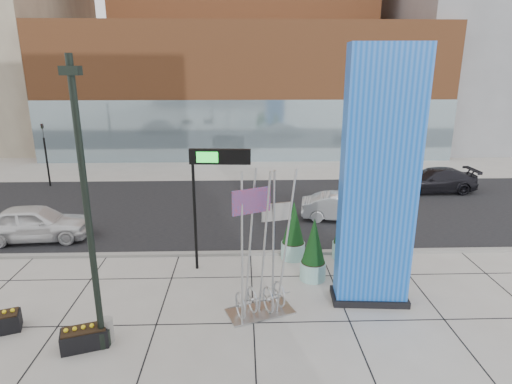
{
  "coord_description": "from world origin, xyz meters",
  "views": [
    {
      "loc": [
        0.71,
        -12.52,
        7.69
      ],
      "look_at": [
        1.17,
        2.0,
        3.35
      ],
      "focal_mm": 30.0,
      "sensor_mm": 36.0,
      "label": 1
    }
  ],
  "objects_px": {
    "lamp_post": "(91,240)",
    "public_art_sculpture": "(261,277)",
    "blue_pylon": "(378,187)",
    "overhead_street_sign": "(215,167)",
    "car_white_west": "(35,223)",
    "concrete_bollard": "(107,330)",
    "car_silver_mid": "(341,207)"
  },
  "relations": [
    {
      "from": "lamp_post",
      "to": "public_art_sculpture",
      "type": "bearing_deg",
      "value": 18.85
    },
    {
      "from": "blue_pylon",
      "to": "public_art_sculpture",
      "type": "distance_m",
      "value": 4.67
    },
    {
      "from": "blue_pylon",
      "to": "lamp_post",
      "type": "relative_size",
      "value": 1.05
    },
    {
      "from": "lamp_post",
      "to": "overhead_street_sign",
      "type": "xyz_separation_m",
      "value": [
        3.01,
        4.76,
        0.83
      ]
    },
    {
      "from": "lamp_post",
      "to": "public_art_sculpture",
      "type": "xyz_separation_m",
      "value": [
        4.56,
        1.56,
        -2.0
      ]
    },
    {
      "from": "public_art_sculpture",
      "to": "car_white_west",
      "type": "bearing_deg",
      "value": 127.98
    },
    {
      "from": "blue_pylon",
      "to": "public_art_sculpture",
      "type": "height_order",
      "value": "blue_pylon"
    },
    {
      "from": "blue_pylon",
      "to": "car_white_west",
      "type": "bearing_deg",
      "value": 161.58
    },
    {
      "from": "concrete_bollard",
      "to": "overhead_street_sign",
      "type": "height_order",
      "value": "overhead_street_sign"
    },
    {
      "from": "blue_pylon",
      "to": "public_art_sculpture",
      "type": "bearing_deg",
      "value": -166.19
    },
    {
      "from": "overhead_street_sign",
      "to": "public_art_sculpture",
      "type": "bearing_deg",
      "value": -60.78
    },
    {
      "from": "concrete_bollard",
      "to": "car_white_west",
      "type": "height_order",
      "value": "car_white_west"
    },
    {
      "from": "lamp_post",
      "to": "overhead_street_sign",
      "type": "relative_size",
      "value": 1.67
    },
    {
      "from": "car_silver_mid",
      "to": "overhead_street_sign",
      "type": "bearing_deg",
      "value": 139.82
    },
    {
      "from": "blue_pylon",
      "to": "car_white_west",
      "type": "distance_m",
      "value": 15.11
    },
    {
      "from": "public_art_sculpture",
      "to": "car_white_west",
      "type": "relative_size",
      "value": 1.0
    },
    {
      "from": "lamp_post",
      "to": "blue_pylon",
      "type": "bearing_deg",
      "value": 14.87
    },
    {
      "from": "public_art_sculpture",
      "to": "car_white_west",
      "type": "height_order",
      "value": "public_art_sculpture"
    },
    {
      "from": "car_silver_mid",
      "to": "car_white_west",
      "type": "bearing_deg",
      "value": 107.44
    },
    {
      "from": "lamp_post",
      "to": "car_white_west",
      "type": "xyz_separation_m",
      "value": [
        -5.37,
        7.84,
        -2.44
      ]
    },
    {
      "from": "concrete_bollard",
      "to": "car_silver_mid",
      "type": "relative_size",
      "value": 0.18
    },
    {
      "from": "overhead_street_sign",
      "to": "car_silver_mid",
      "type": "xyz_separation_m",
      "value": [
        6.05,
        5.25,
        -3.42
      ]
    },
    {
      "from": "public_art_sculpture",
      "to": "overhead_street_sign",
      "type": "height_order",
      "value": "public_art_sculpture"
    },
    {
      "from": "overhead_street_sign",
      "to": "car_silver_mid",
      "type": "relative_size",
      "value": 1.17
    },
    {
      "from": "lamp_post",
      "to": "car_silver_mid",
      "type": "relative_size",
      "value": 1.95
    },
    {
      "from": "lamp_post",
      "to": "public_art_sculpture",
      "type": "distance_m",
      "value": 5.22
    },
    {
      "from": "overhead_street_sign",
      "to": "car_white_west",
      "type": "distance_m",
      "value": 9.51
    },
    {
      "from": "overhead_street_sign",
      "to": "lamp_post",
      "type": "bearing_deg",
      "value": -119.03
    },
    {
      "from": "lamp_post",
      "to": "car_silver_mid",
      "type": "bearing_deg",
      "value": 47.85
    },
    {
      "from": "lamp_post",
      "to": "car_white_west",
      "type": "height_order",
      "value": "lamp_post"
    },
    {
      "from": "blue_pylon",
      "to": "car_white_west",
      "type": "relative_size",
      "value": 1.74
    },
    {
      "from": "car_white_west",
      "to": "car_silver_mid",
      "type": "distance_m",
      "value": 14.6
    }
  ]
}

